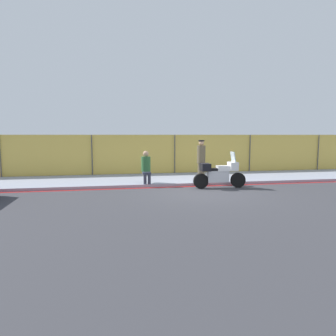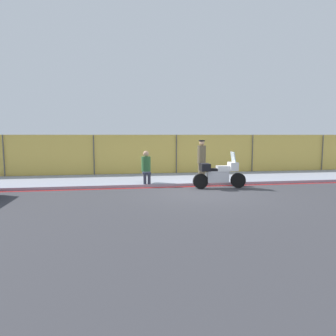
{
  "view_description": "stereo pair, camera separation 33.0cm",
  "coord_description": "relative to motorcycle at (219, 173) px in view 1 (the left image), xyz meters",
  "views": [
    {
      "loc": [
        -3.26,
        -10.69,
        2.14
      ],
      "look_at": [
        -0.98,
        1.58,
        0.76
      ],
      "focal_mm": 32.0,
      "sensor_mm": 36.0,
      "label": 1
    },
    {
      "loc": [
        -2.94,
        -10.75,
        2.14
      ],
      "look_at": [
        -0.98,
        1.58,
        0.76
      ],
      "focal_mm": 32.0,
      "sensor_mm": 36.0,
      "label": 2
    }
  ],
  "objects": [
    {
      "name": "ground_plane",
      "position": [
        -0.96,
        -0.7,
        -0.59
      ],
      "size": [
        120.0,
        120.0,
        0.0
      ],
      "primitive_type": "plane",
      "color": "#38383D"
    },
    {
      "name": "sidewalk",
      "position": [
        -0.96,
        2.4,
        -0.53
      ],
      "size": [
        31.8,
        3.53,
        0.12
      ],
      "color": "#8E93A3",
      "rests_on": "ground_plane"
    },
    {
      "name": "motorcycle",
      "position": [
        0.0,
        0.0,
        0.0
      ],
      "size": [
        2.18,
        0.53,
        1.47
      ],
      "rotation": [
        0.0,
        0.0,
        -0.03
      ],
      "color": "black",
      "rests_on": "ground_plane"
    },
    {
      "name": "officer_standing",
      "position": [
        -0.41,
        1.16,
        0.45
      ],
      "size": [
        0.36,
        0.36,
        1.79
      ],
      "color": "brown",
      "rests_on": "sidewalk"
    },
    {
      "name": "storefront_fence",
      "position": [
        -0.96,
        4.26,
        0.48
      ],
      "size": [
        30.21,
        0.17,
        2.15
      ],
      "color": "gold",
      "rests_on": "ground_plane"
    },
    {
      "name": "person_seated_on_curb",
      "position": [
        -2.84,
        1.11,
        0.27
      ],
      "size": [
        0.39,
        0.69,
        1.35
      ],
      "color": "#2D3342",
      "rests_on": "sidewalk"
    },
    {
      "name": "curb_paint_stripe",
      "position": [
        -0.96,
        0.55,
        -0.59
      ],
      "size": [
        31.8,
        0.18,
        0.01
      ],
      "color": "red",
      "rests_on": "ground_plane"
    }
  ]
}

